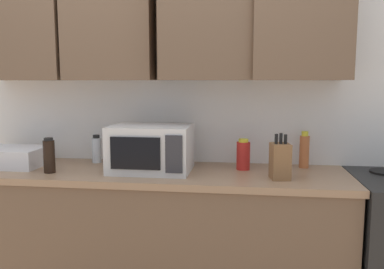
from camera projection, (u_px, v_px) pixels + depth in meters
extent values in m
cube|color=white|center=(164.00, 102.00, 2.71)|extent=(3.22, 0.06, 2.60)
cube|color=brown|center=(26.00, 22.00, 2.58)|extent=(0.56, 0.33, 0.75)
cube|color=brown|center=(112.00, 20.00, 2.50)|extent=(0.56, 0.33, 0.75)
cube|color=brown|center=(203.00, 17.00, 2.38)|extent=(0.62, 0.46, 0.75)
cube|color=brown|center=(301.00, 16.00, 2.34)|extent=(0.56, 0.33, 0.75)
cube|color=brown|center=(154.00, 243.00, 2.50)|extent=(2.32, 0.60, 0.86)
cube|color=#9E7A5B|center=(154.00, 174.00, 2.44)|extent=(2.35, 0.63, 0.04)
cube|color=silver|center=(151.00, 148.00, 2.41)|extent=(0.48, 0.36, 0.28)
cube|color=black|center=(135.00, 153.00, 2.24)|extent=(0.29, 0.01, 0.18)
cube|color=#2D2D33|center=(174.00, 154.00, 2.21)|extent=(0.10, 0.01, 0.21)
cube|color=silver|center=(14.00, 157.00, 2.56)|extent=(0.38, 0.30, 0.12)
cube|color=brown|center=(280.00, 161.00, 2.22)|extent=(0.12, 0.14, 0.20)
cylinder|color=black|center=(276.00, 139.00, 2.19)|extent=(0.02, 0.02, 0.05)
cylinder|color=black|center=(281.00, 138.00, 2.19)|extent=(0.02, 0.02, 0.06)
cylinder|color=black|center=(286.00, 139.00, 2.19)|extent=(0.02, 0.02, 0.05)
cylinder|color=red|center=(243.00, 156.00, 2.46)|extent=(0.08, 0.08, 0.17)
cylinder|color=yellow|center=(243.00, 141.00, 2.45)|extent=(0.06, 0.06, 0.02)
cylinder|color=#BC6638|center=(304.00, 152.00, 2.51)|extent=(0.06, 0.06, 0.20)
cylinder|color=yellow|center=(305.00, 134.00, 2.49)|extent=(0.04, 0.04, 0.03)
cylinder|color=black|center=(49.00, 157.00, 2.37)|extent=(0.07, 0.07, 0.19)
cylinder|color=black|center=(48.00, 139.00, 2.36)|extent=(0.05, 0.05, 0.02)
cylinder|color=silver|center=(97.00, 150.00, 2.67)|extent=(0.06, 0.06, 0.17)
cylinder|color=black|center=(96.00, 136.00, 2.66)|extent=(0.04, 0.04, 0.02)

